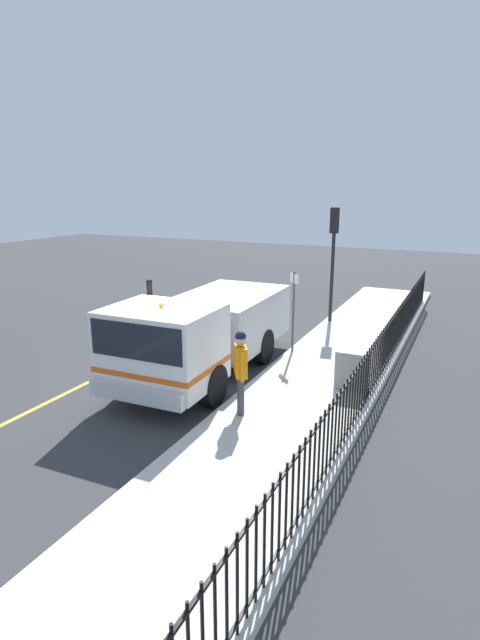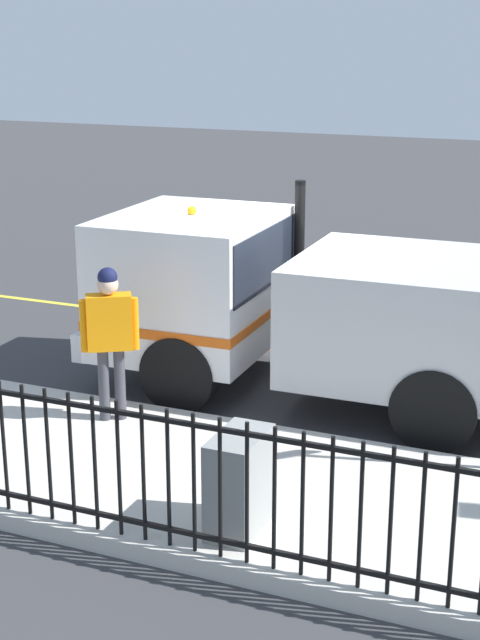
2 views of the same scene
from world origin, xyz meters
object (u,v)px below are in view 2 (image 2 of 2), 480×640
(traffic_cone, at_px, (272,326))
(work_truck, at_px, (318,300))
(utility_cabinet, at_px, (239,482))
(worker_standing, at_px, (110,328))

(traffic_cone, bearing_deg, work_truck, 36.64)
(work_truck, distance_m, traffic_cone, 2.26)
(work_truck, distance_m, utility_cabinet, 3.84)
(utility_cabinet, bearing_deg, traffic_cone, -161.92)
(worker_standing, xyz_separation_m, utility_cabinet, (1.76, 2.32, -0.64))
(worker_standing, height_order, utility_cabinet, worker_standing)
(work_truck, relative_size, worker_standing, 3.61)
(worker_standing, bearing_deg, traffic_cone, 49.30)
(work_truck, bearing_deg, worker_standing, 136.85)
(traffic_cone, bearing_deg, utility_cabinet, 18.08)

